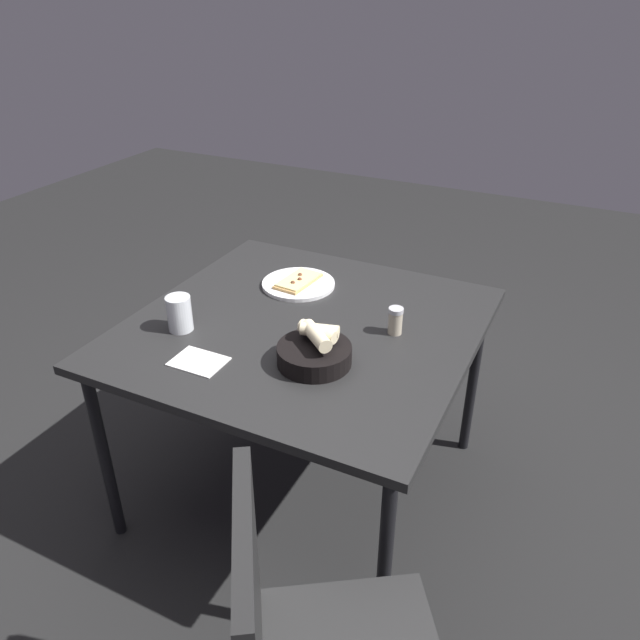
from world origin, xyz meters
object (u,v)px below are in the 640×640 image
at_px(pizza_plate, 298,283).
at_px(bread_basket, 315,351).
at_px(pepper_shaker, 395,322).
at_px(dining_table, 304,338).
at_px(beer_glass, 180,315).

height_order(pizza_plate, bread_basket, bread_basket).
bearing_deg(pepper_shaker, dining_table, 14.68).
distance_m(dining_table, beer_glass, 0.42).
bearing_deg(dining_table, bread_basket, 125.52).
distance_m(dining_table, pizza_plate, 0.30).
height_order(bread_basket, beer_glass, same).
relative_size(bread_basket, pepper_shaker, 2.46).
xyz_separation_m(pizza_plate, beer_glass, (0.20, 0.46, 0.04)).
height_order(pizza_plate, beer_glass, beer_glass).
relative_size(dining_table, beer_glass, 9.40).
distance_m(pizza_plate, bread_basket, 0.53).
bearing_deg(pepper_shaker, beer_glass, 24.04).
bearing_deg(bread_basket, beer_glass, 1.88).
xyz_separation_m(pizza_plate, bread_basket, (-0.29, 0.44, 0.03)).
bearing_deg(beer_glass, dining_table, -148.92).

